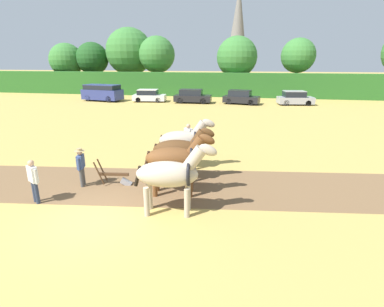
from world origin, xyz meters
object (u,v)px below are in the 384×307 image
tree_right (298,56)px  plow (117,177)px  tree_center_left (129,52)px  parked_car_center_right (295,98)px  tree_center (157,55)px  draft_horse_lead_right (176,159)px  farmer_onlooker_left (33,179)px  parked_van (102,92)px  tree_left (92,59)px  church_spire (238,31)px  tree_center_right (237,57)px  farmer_at_plow (81,165)px  tree_far_left (66,60)px  parked_car_center (241,97)px  parked_car_center_left (192,96)px  parked_car_left (149,96)px  farmer_beside_team (188,137)px  draft_horse_trail_left (180,150)px  draft_horse_trail_right (183,140)px  draft_horse_lead_left (171,174)px

tree_right → plow: size_ratio=5.10×
tree_center_left → parked_car_center_right: (23.46, -10.98, -5.23)m
tree_center → draft_horse_lead_right: 36.43m
farmer_onlooker_left → parked_van: (-10.08, 25.84, 0.09)m
tree_left → tree_center: (10.77, -0.89, 0.54)m
church_spire → draft_horse_lead_right: (0.17, -61.64, -9.30)m
tree_center_right → farmer_onlooker_left: size_ratio=4.98×
farmer_at_plow → farmer_onlooker_left: farmer_onlooker_left is taller
tree_far_left → tree_center_right: tree_center_right is taller
parked_car_center → parked_car_center_right: size_ratio=1.05×
tree_center_left → plow: tree_center_left is taller
draft_horse_lead_right → parked_car_center_right: (7.81, 24.99, -0.68)m
farmer_onlooker_left → parked_car_center_left: 26.11m
parked_car_center_left → parked_car_center: (5.61, 0.08, -0.01)m
plow → parked_car_left: parked_car_left is taller
tree_center_left → parked_car_center_left: 17.32m
tree_center → parked_car_left: 11.20m
tree_center_right → farmer_beside_team: (-1.32, -29.30, -4.18)m
tree_right → parked_car_left: (-18.11, -9.64, -4.63)m
farmer_at_plow → farmer_beside_team: (3.43, 4.81, 0.08)m
tree_center → parked_car_center_left: 13.17m
draft_horse_trail_left → plow: bearing=-163.7°
tree_left → parked_car_center_right: (29.43, -10.44, -4.23)m
farmer_onlooker_left → parked_car_left: farmer_onlooker_left is taller
tree_far_left → tree_center_left: bearing=6.2°
tree_center → parked_car_center: tree_center is taller
farmer_onlooker_left → draft_horse_lead_right: bearing=-39.6°
tree_right → parked_car_center: size_ratio=1.80×
tree_left → farmer_onlooker_left: 40.87m
farmer_beside_team → draft_horse_trail_right: bearing=-138.0°
tree_center_left → farmer_beside_team: bearing=-64.0°
tree_right → parked_van: size_ratio=1.51×
farmer_at_plow → tree_center: bearing=88.7°
tree_far_left → tree_right: bearing=-1.1°
draft_horse_lead_left → farmer_at_plow: 4.38m
tree_center_right → parked_car_left: tree_center_right is taller
farmer_at_plow → church_spire: bearing=73.8°
draft_horse_lead_right → draft_horse_trail_left: size_ratio=1.00×
parked_van → draft_horse_trail_right: bearing=-45.8°
parked_car_left → parked_car_center: 10.90m
tree_left → draft_horse_trail_right: size_ratio=2.74×
farmer_beside_team → parked_car_center: farmer_beside_team is taller
draft_horse_lead_left → parked_van: size_ratio=0.55×
tree_center_left → draft_horse_lead_right: tree_center_left is taller
tree_right → farmer_at_plow: bearing=-110.8°
tree_center_right → plow: tree_center_right is taller
farmer_at_plow → tree_right: bearing=56.5°
farmer_beside_team → parked_car_center: size_ratio=0.40×
farmer_onlooker_left → tree_center: bearing=41.6°
parked_car_center → tree_center: bearing=153.2°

